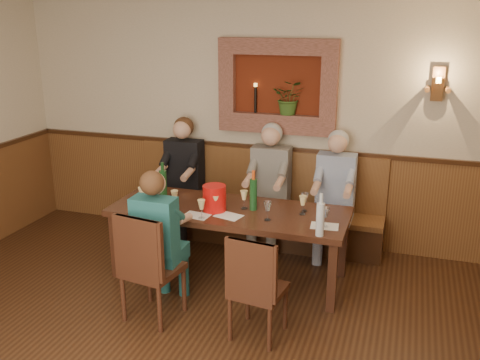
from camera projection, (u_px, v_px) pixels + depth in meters
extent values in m
cube|color=#C2B493|center=(261.00, 124.00, 6.26)|extent=(6.00, 0.04, 2.80)
cube|color=brown|center=(259.00, 193.00, 6.50)|extent=(6.00, 0.04, 1.10)
cube|color=#381E0F|center=(260.00, 147.00, 6.32)|extent=(6.02, 0.06, 0.05)
cube|color=#5C1E0D|center=(278.00, 86.00, 6.05)|extent=(1.00, 0.02, 0.70)
cube|color=#985A4D|center=(278.00, 47.00, 5.88)|extent=(1.36, 0.12, 0.18)
cube|color=#985A4D|center=(276.00, 125.00, 6.14)|extent=(1.36, 0.12, 0.18)
cube|color=#985A4D|center=(227.00, 85.00, 6.18)|extent=(0.18, 0.12, 0.70)
cube|color=#985A4D|center=(329.00, 89.00, 5.84)|extent=(0.18, 0.12, 0.70)
cube|color=#985A4D|center=(276.00, 116.00, 6.11)|extent=(1.00, 0.14, 0.04)
imported|color=#30511B|center=(290.00, 98.00, 6.00)|extent=(0.35, 0.30, 0.39)
cylinder|color=black|center=(255.00, 100.00, 6.13)|extent=(0.03, 0.03, 0.30)
cylinder|color=#FFBF59|center=(256.00, 85.00, 6.08)|extent=(0.04, 0.04, 0.04)
cube|color=brown|center=(438.00, 84.00, 5.49)|extent=(0.12, 0.08, 0.35)
cylinder|color=brown|center=(427.00, 89.00, 5.47)|extent=(0.05, 0.18, 0.05)
cylinder|color=brown|center=(448.00, 90.00, 5.41)|extent=(0.05, 0.18, 0.05)
cylinder|color=#FFBF59|center=(439.00, 80.00, 5.36)|extent=(0.06, 0.06, 0.06)
cube|color=#33190F|center=(229.00, 211.00, 5.42)|extent=(2.40, 0.90, 0.06)
cube|color=#33190F|center=(115.00, 246.00, 5.53)|extent=(0.08, 0.08, 0.69)
cube|color=#33190F|center=(332.00, 277.00, 4.87)|extent=(0.08, 0.08, 0.69)
cube|color=#33190F|center=(149.00, 220.00, 6.20)|extent=(0.08, 0.08, 0.69)
cube|color=#33190F|center=(343.00, 245.00, 5.54)|extent=(0.08, 0.08, 0.69)
cube|color=#381E0F|center=(254.00, 226.00, 6.40)|extent=(3.00, 0.40, 0.40)
cube|color=brown|center=(254.00, 209.00, 6.34)|extent=(3.00, 0.45, 0.06)
cube|color=brown|center=(259.00, 176.00, 6.40)|extent=(3.00, 0.06, 0.66)
cube|color=#33190F|center=(154.00, 294.00, 4.83)|extent=(0.49, 0.49, 0.43)
cube|color=#33190F|center=(153.00, 270.00, 4.76)|extent=(0.52, 0.52, 0.05)
cube|color=#33190F|center=(137.00, 248.00, 4.49)|extent=(0.46, 0.11, 0.54)
cube|color=#33190F|center=(258.00, 314.00, 4.55)|extent=(0.45, 0.45, 0.40)
cube|color=#33190F|center=(258.00, 290.00, 4.48)|extent=(0.47, 0.47, 0.05)
cube|color=#33190F|center=(249.00, 270.00, 4.24)|extent=(0.42, 0.09, 0.50)
cube|color=black|center=(180.00, 220.00, 6.51)|extent=(0.44, 0.46, 0.45)
cube|color=black|center=(185.00, 163.00, 6.47)|extent=(0.44, 0.23, 0.57)
sphere|color=#D8A384|center=(182.00, 130.00, 6.31)|extent=(0.22, 0.22, 0.22)
sphere|color=#4C2D19|center=(184.00, 127.00, 6.35)|extent=(0.24, 0.24, 0.24)
cube|color=#534F4B|center=(266.00, 231.00, 6.20)|extent=(0.44, 0.46, 0.45)
cube|color=#534F4B|center=(271.00, 171.00, 6.15)|extent=(0.44, 0.23, 0.57)
sphere|color=#D8A384|center=(271.00, 136.00, 5.99)|extent=(0.22, 0.22, 0.22)
sphere|color=#B2B2B2|center=(272.00, 133.00, 6.03)|extent=(0.24, 0.24, 0.24)
cube|color=navy|center=(331.00, 239.00, 5.98)|extent=(0.42, 0.44, 0.45)
cube|color=navy|center=(336.00, 178.00, 5.94)|extent=(0.42, 0.22, 0.55)
sphere|color=#D8A384|center=(338.00, 143.00, 5.78)|extent=(0.21, 0.21, 0.21)
sphere|color=#B2B2B2|center=(338.00, 140.00, 5.82)|extent=(0.23, 0.23, 0.23)
cube|color=navy|center=(165.00, 281.00, 5.04)|extent=(0.39, 0.41, 0.45)
cube|color=navy|center=(155.00, 226.00, 4.71)|extent=(0.39, 0.21, 0.51)
sphere|color=#D8A384|center=(154.00, 183.00, 4.63)|extent=(0.20, 0.20, 0.20)
sphere|color=#4C2D19|center=(152.00, 183.00, 4.58)|extent=(0.21, 0.21, 0.21)
cylinder|color=red|center=(214.00, 198.00, 5.32)|extent=(0.30, 0.30, 0.26)
cylinder|color=#19471E|center=(253.00, 195.00, 5.34)|extent=(0.09, 0.09, 0.32)
cylinder|color=#DE4F18|center=(253.00, 175.00, 5.28)|extent=(0.04, 0.04, 0.09)
cylinder|color=#19471E|center=(163.00, 186.00, 5.60)|extent=(0.10, 0.10, 0.33)
cylinder|color=#19471E|center=(162.00, 167.00, 5.53)|extent=(0.04, 0.04, 0.09)
cylinder|color=silver|center=(320.00, 220.00, 4.72)|extent=(0.08, 0.08, 0.30)
cylinder|color=silver|center=(321.00, 199.00, 4.66)|extent=(0.03, 0.03, 0.09)
cube|color=white|center=(144.00, 205.00, 5.51)|extent=(0.32, 0.28, 0.00)
cube|color=white|center=(229.00, 216.00, 5.22)|extent=(0.29, 0.24, 0.00)
cube|color=white|center=(325.00, 226.00, 4.97)|extent=(0.27, 0.21, 0.00)
cube|color=white|center=(197.00, 215.00, 5.23)|extent=(0.27, 0.21, 0.00)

